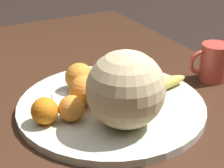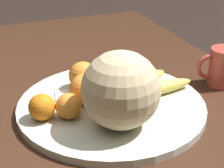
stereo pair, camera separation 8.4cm
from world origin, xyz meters
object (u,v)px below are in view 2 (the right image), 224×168
melon (121,90)px  banana_bunch (130,79)px  fruit_bowl (112,106)px  orange_back_left (83,76)px  orange_front_right (42,107)px  produce_tag (63,99)px  ceramic_mug (222,67)px  orange_mid_center (69,106)px  orange_front_left (85,89)px  kitchen_table (100,146)px

melon → banana_bunch: 0.20m
fruit_bowl → orange_back_left: (-0.10, -0.04, 0.04)m
orange_front_right → produce_tag: orange_front_right is taller
ceramic_mug → orange_back_left: bearing=-102.6°
orange_front_right → orange_mid_center: 0.06m
orange_front_left → kitchen_table: bearing=51.4°
banana_bunch → ceramic_mug: bearing=-38.5°
orange_mid_center → fruit_bowl: bearing=101.8°
orange_front_right → orange_front_left: bearing=106.5°
fruit_bowl → ceramic_mug: ceramic_mug is taller
melon → ceramic_mug: 0.35m
orange_back_left → produce_tag: orange_back_left is taller
orange_front_left → orange_mid_center: size_ratio=1.27×
banana_bunch → ceramic_mug: size_ratio=2.23×
orange_back_left → produce_tag: bearing=-58.3°
banana_bunch → ceramic_mug: (0.05, 0.24, 0.02)m
orange_front_right → produce_tag: (-0.07, 0.06, -0.03)m
banana_bunch → orange_front_right: 0.25m
orange_front_left → orange_front_right: orange_front_left is taller
ceramic_mug → melon: bearing=-72.1°
produce_tag → kitchen_table: bearing=61.1°
fruit_bowl → ceramic_mug: 0.32m
kitchen_table → orange_back_left: bearing=-175.8°
orange_front_left → orange_back_left: bearing=165.4°
orange_front_right → orange_mid_center: orange_front_right is taller
melon → orange_front_left: melon is taller
banana_bunch → orange_back_left: orange_back_left is taller
orange_mid_center → orange_back_left: orange_back_left is taller
banana_bunch → orange_front_left: size_ratio=3.56×
kitchen_table → orange_mid_center: orange_mid_center is taller
kitchen_table → orange_front_right: 0.19m
orange_front_left → orange_mid_center: 0.07m
orange_mid_center → orange_back_left: size_ratio=0.81×
melon → orange_front_left: (-0.11, -0.04, -0.05)m
banana_bunch → orange_mid_center: (0.09, -0.19, 0.01)m
orange_front_right → ceramic_mug: bearing=93.0°
banana_bunch → orange_back_left: 0.12m
orange_back_left → ceramic_mug: ceramic_mug is taller
orange_mid_center → orange_back_left: (-0.12, 0.07, 0.01)m
orange_mid_center → produce_tag: bearing=173.8°
orange_front_left → orange_back_left: 0.08m
banana_bunch → orange_mid_center: size_ratio=4.52×
kitchen_table → orange_mid_center: bearing=-71.3°
orange_front_left → ceramic_mug: (0.01, 0.37, -0.00)m
banana_bunch → produce_tag: (0.01, -0.18, -0.02)m
orange_mid_center → produce_tag: (-0.08, 0.01, -0.03)m
fruit_bowl → melon: size_ratio=2.68×
orange_front_right → ceramic_mug: (-0.02, 0.48, 0.00)m
banana_bunch → ceramic_mug: ceramic_mug is taller
kitchen_table → orange_front_right: (0.01, -0.13, 0.14)m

